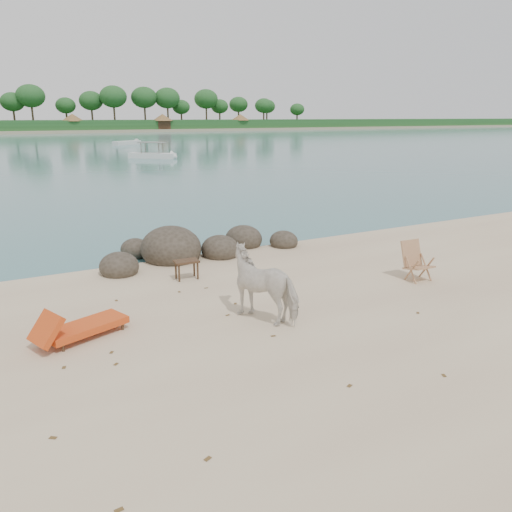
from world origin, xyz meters
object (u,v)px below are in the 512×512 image
at_px(cow, 266,285).
at_px(lounge_chair, 86,324).
at_px(boulders, 190,249).
at_px(deck_chair, 419,263).
at_px(side_table, 187,271).

height_order(cow, lounge_chair, cow).
relative_size(boulders, deck_chair, 6.41).
relative_size(boulders, side_table, 10.42).
distance_m(side_table, deck_chair, 5.94).
bearing_deg(lounge_chair, side_table, 18.56).
bearing_deg(boulders, side_table, -113.42).
height_order(side_table, deck_chair, deck_chair).
bearing_deg(deck_chair, side_table, 153.04).
distance_m(boulders, side_table, 2.23).
relative_size(cow, lounge_chair, 0.91).
distance_m(boulders, lounge_chair, 5.84).
bearing_deg(lounge_chair, deck_chair, -24.24).
xyz_separation_m(boulders, deck_chair, (4.28, -4.97, 0.25)).
bearing_deg(boulders, cow, -93.73).
xyz_separation_m(cow, deck_chair, (4.62, 0.23, -0.24)).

